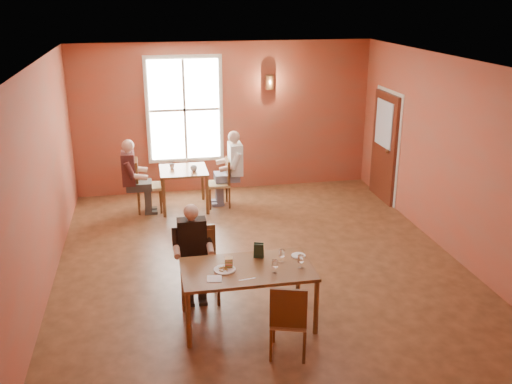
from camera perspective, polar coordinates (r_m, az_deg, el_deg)
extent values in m
cube|color=brown|center=(8.81, 0.25, -6.88)|extent=(6.00, 7.00, 0.01)
cube|color=brown|center=(11.60, -3.16, 7.43)|extent=(6.00, 0.04, 3.00)
cube|color=brown|center=(5.12, 8.08, -8.80)|extent=(6.00, 0.04, 3.00)
cube|color=brown|center=(8.23, -20.67, 1.17)|extent=(0.04, 7.00, 3.00)
cube|color=brown|center=(9.30, 18.74, 3.40)|extent=(0.04, 7.00, 3.00)
cube|color=white|center=(7.95, 0.28, 12.90)|extent=(6.00, 7.00, 0.04)
cube|color=white|center=(11.43, -7.16, 8.16)|extent=(1.36, 0.10, 1.96)
cube|color=maroon|center=(11.37, 12.65, 4.40)|extent=(0.12, 1.04, 2.10)
cylinder|color=brown|center=(11.54, 1.36, 10.92)|extent=(0.16, 0.16, 0.28)
cylinder|color=white|center=(6.89, -3.16, -7.71)|extent=(0.34, 0.34, 0.03)
cube|color=tan|center=(6.93, -2.73, -7.17)|extent=(0.11, 0.11, 0.11)
cube|color=#1C3221|center=(7.15, 0.27, -5.88)|extent=(0.13, 0.10, 0.20)
cube|color=silver|center=(6.69, -0.87, -8.71)|extent=(0.21, 0.05, 0.00)
cube|color=white|center=(6.71, -4.18, -8.65)|extent=(0.19, 0.19, 0.01)
cylinder|color=silver|center=(7.26, 4.26, -6.37)|extent=(0.20, 0.20, 0.01)
imported|color=silver|center=(10.60, -6.24, 2.36)|extent=(0.15, 0.15, 0.10)
imported|color=silver|center=(10.79, -8.40, 2.57)|extent=(0.13, 0.13, 0.10)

